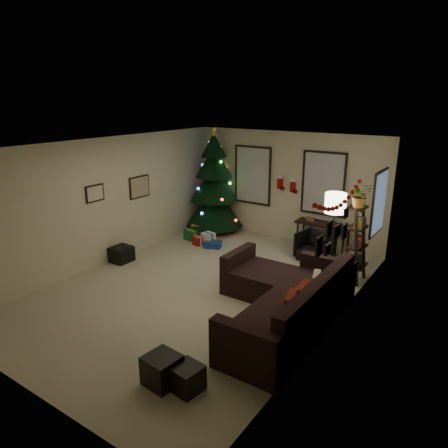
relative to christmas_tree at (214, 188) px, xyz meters
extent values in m
plane|color=#BAB08C|center=(1.90, -3.09, -1.17)|extent=(7.00, 7.00, 0.00)
plane|color=white|center=(1.90, -3.09, 1.53)|extent=(7.00, 7.00, 0.00)
plane|color=beige|center=(1.90, 0.41, 0.18)|extent=(5.00, 0.00, 5.00)
plane|color=beige|center=(1.90, -6.59, 0.18)|extent=(5.00, 0.00, 5.00)
plane|color=beige|center=(-0.60, -3.09, 0.18)|extent=(0.00, 7.00, 7.00)
plane|color=beige|center=(4.40, -3.09, 0.18)|extent=(0.00, 7.00, 7.00)
cube|color=#728CB2|center=(0.95, 0.38, 0.38)|extent=(0.94, 0.02, 1.35)
cube|color=beige|center=(0.95, 0.38, 0.38)|extent=(0.94, 0.03, 1.35)
cube|color=#728CB2|center=(2.85, 0.38, 0.38)|extent=(0.94, 0.02, 1.35)
cube|color=beige|center=(2.85, 0.38, 0.38)|extent=(0.94, 0.03, 1.35)
cube|color=#728CB2|center=(4.37, -0.54, 0.33)|extent=(0.05, 0.27, 1.17)
cube|color=beige|center=(4.37, -0.54, 0.33)|extent=(0.05, 0.45, 1.17)
cylinder|color=black|center=(0.00, 0.00, -1.01)|extent=(0.11, 0.11, 0.34)
cone|color=black|center=(0.00, 0.00, -0.50)|extent=(1.53, 1.53, 1.07)
cone|color=black|center=(0.00, 0.00, 0.12)|extent=(1.26, 1.26, 0.90)
cone|color=black|center=(0.00, 0.00, 0.68)|extent=(0.99, 0.99, 0.79)
cone|color=black|center=(0.00, 0.00, 1.12)|extent=(0.67, 0.67, 0.62)
cylinder|color=maroon|center=(0.00, 0.00, -1.15)|extent=(1.23, 1.23, 0.04)
cube|color=gold|center=(-0.15, -0.54, -1.03)|extent=(0.26, 0.26, 0.28)
cube|color=navy|center=(0.75, -1.14, -1.10)|extent=(0.40, 0.30, 0.15)
cube|color=maroon|center=(0.35, -1.19, -1.07)|extent=(0.22, 0.22, 0.20)
cube|color=#14591E|center=(-0.05, -0.99, -1.05)|extent=(0.30, 0.22, 0.25)
cube|color=silver|center=(0.55, -1.04, -1.02)|extent=(0.28, 0.25, 0.30)
cube|color=black|center=(3.93, -3.42, -0.94)|extent=(1.00, 2.67, 0.47)
cube|color=black|center=(4.33, -3.42, -0.48)|extent=(0.20, 2.67, 0.46)
cube|color=black|center=(3.93, -4.85, -0.81)|extent=(1.00, 0.20, 0.73)
cube|color=black|center=(3.93, -1.98, -0.81)|extent=(1.00, 0.20, 0.73)
cube|color=black|center=(2.96, -2.58, -0.94)|extent=(0.94, 1.00, 0.47)
cube|color=black|center=(2.40, -2.58, -0.81)|extent=(0.18, 1.00, 0.73)
cube|color=maroon|center=(4.11, -3.92, -0.53)|extent=(0.21, 0.44, 0.42)
cube|color=maroon|center=(4.11, -3.53, -0.53)|extent=(0.12, 0.42, 0.42)
cube|color=#C1B29C|center=(4.11, -2.98, -0.54)|extent=(0.22, 0.40, 0.38)
cube|color=black|center=(3.13, -5.54, -0.98)|extent=(0.45, 0.45, 0.39)
cube|color=black|center=(3.47, -5.47, -1.01)|extent=(0.39, 0.39, 0.33)
cube|color=black|center=(3.01, 0.13, -0.52)|extent=(1.26, 0.45, 0.04)
cylinder|color=black|center=(2.46, -0.05, -0.86)|extent=(0.04, 0.04, 0.63)
cylinder|color=black|center=(2.46, 0.31, -0.86)|extent=(0.04, 0.04, 0.63)
cylinder|color=black|center=(3.57, -0.05, -0.86)|extent=(0.04, 0.04, 0.63)
cylinder|color=black|center=(3.57, 0.31, -0.86)|extent=(0.04, 0.04, 0.63)
imported|color=black|center=(3.10, -0.52, -0.85)|extent=(0.72, 0.68, 0.65)
cube|color=black|center=(4.22, -1.34, -0.31)|extent=(0.05, 0.05, 1.72)
cube|color=black|center=(4.22, -0.88, -0.31)|extent=(0.05, 0.05, 1.72)
cube|color=black|center=(4.19, -1.11, -0.84)|extent=(0.30, 0.48, 0.03)
cube|color=black|center=(4.19, -1.11, -0.46)|extent=(0.30, 0.48, 0.03)
cube|color=black|center=(4.19, -1.11, -0.07)|extent=(0.30, 0.48, 0.03)
cube|color=black|center=(4.19, -1.11, 0.31)|extent=(0.30, 0.48, 0.03)
imported|color=#4C4C4C|center=(4.20, -1.34, 0.68)|extent=(0.68, 0.69, 0.58)
cylinder|color=black|center=(3.85, -1.61, -1.16)|extent=(0.32, 0.32, 0.03)
cylinder|color=black|center=(3.85, -1.61, -0.37)|extent=(0.03, 0.03, 1.53)
cylinder|color=white|center=(3.85, -1.61, 0.47)|extent=(0.39, 0.39, 0.36)
cube|color=black|center=(-0.58, -2.14, 0.33)|extent=(0.04, 0.60, 0.50)
cube|color=tan|center=(-0.58, -2.14, 0.33)|extent=(0.01, 0.54, 0.45)
cube|color=black|center=(-0.58, -3.40, 0.42)|extent=(0.04, 0.45, 0.35)
cube|color=beige|center=(-0.58, -3.40, 0.42)|extent=(0.01, 0.41, 0.31)
cube|color=black|center=(4.38, -3.69, 0.38)|extent=(0.03, 0.22, 0.28)
cube|color=black|center=(4.38, -3.34, 0.53)|extent=(0.03, 0.18, 0.22)
cube|color=black|center=(4.38, -3.34, 0.23)|extent=(0.03, 0.20, 0.16)
cube|color=black|center=(4.38, -2.99, 0.41)|extent=(0.03, 0.26, 0.20)
cube|color=black|center=(4.38, -2.64, 0.31)|extent=(0.03, 0.18, 0.24)
cube|color=black|center=(4.38, -2.64, 0.61)|extent=(0.03, 0.16, 0.16)
cube|color=#990F0C|center=(1.75, 0.34, 0.27)|extent=(0.14, 0.04, 0.30)
cube|color=white|center=(1.75, 0.34, 0.42)|extent=(0.16, 0.05, 0.08)
cube|color=#990F0C|center=(1.82, 0.34, 0.14)|extent=(0.10, 0.04, 0.08)
cube|color=#990F0C|center=(2.08, 0.38, 0.22)|extent=(0.14, 0.04, 0.30)
cube|color=white|center=(2.08, 0.38, 0.37)|extent=(0.16, 0.05, 0.08)
cube|color=#990F0C|center=(2.15, 0.38, 0.09)|extent=(0.10, 0.04, 0.08)
cube|color=black|center=(-0.52, -2.99, -1.01)|extent=(0.67, 0.46, 0.33)
camera|label=1|loc=(6.31, -8.83, 2.34)|focal=33.53mm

